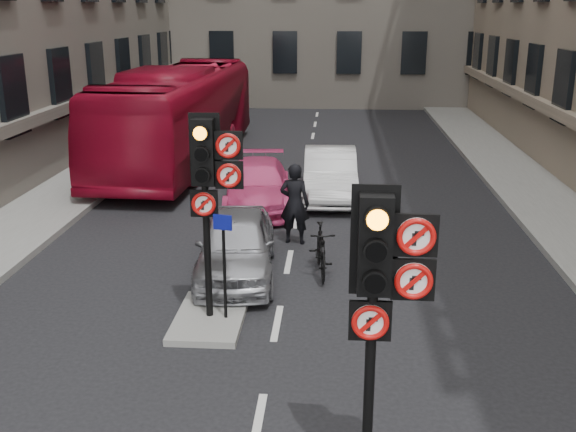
# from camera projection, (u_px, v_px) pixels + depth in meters

# --- Properties ---
(pavement_left) EXTENTS (3.00, 50.00, 0.16)m
(pavement_left) POSITION_uv_depth(u_px,v_px,m) (45.00, 201.00, 19.03)
(pavement_left) COLOR gray
(pavement_left) RESTS_ON ground
(pavement_right) EXTENTS (3.00, 50.00, 0.16)m
(pavement_right) POSITION_uv_depth(u_px,v_px,m) (566.00, 212.00, 18.06)
(pavement_right) COLOR gray
(pavement_right) RESTS_ON ground
(centre_island) EXTENTS (1.20, 2.00, 0.12)m
(centre_island) POSITION_uv_depth(u_px,v_px,m) (210.00, 318.00, 11.97)
(centre_island) COLOR gray
(centre_island) RESTS_ON ground
(signal_near) EXTENTS (0.91, 0.40, 3.58)m
(signal_near) POSITION_uv_depth(u_px,v_px,m) (382.00, 277.00, 7.22)
(signal_near) COLOR black
(signal_near) RESTS_ON ground
(signal_far) EXTENTS (0.91, 0.40, 3.58)m
(signal_far) POSITION_uv_depth(u_px,v_px,m) (210.00, 174.00, 11.17)
(signal_far) COLOR black
(signal_far) RESTS_ON centre_island
(car_silver) EXTENTS (1.90, 4.03, 1.33)m
(car_silver) POSITION_uv_depth(u_px,v_px,m) (236.00, 245.00, 13.86)
(car_silver) COLOR #97989E
(car_silver) RESTS_ON ground
(car_white) EXTENTS (1.60, 4.30, 1.41)m
(car_white) POSITION_uv_depth(u_px,v_px,m) (330.00, 174.00, 19.55)
(car_white) COLOR silver
(car_white) RESTS_ON ground
(car_pink) EXTENTS (2.10, 4.43, 1.25)m
(car_pink) POSITION_uv_depth(u_px,v_px,m) (258.00, 185.00, 18.65)
(car_pink) COLOR #DA407E
(car_pink) RESTS_ON ground
(bus_red) EXTENTS (3.39, 12.30, 3.39)m
(bus_red) POSITION_uv_depth(u_px,v_px,m) (180.00, 115.00, 23.58)
(bus_red) COLOR maroon
(bus_red) RESTS_ON ground
(motorcycle) EXTENTS (0.67, 1.78, 1.04)m
(motorcycle) POSITION_uv_depth(u_px,v_px,m) (321.00, 250.00, 13.96)
(motorcycle) COLOR black
(motorcycle) RESTS_ON ground
(motorcyclist) EXTENTS (0.76, 0.56, 1.92)m
(motorcyclist) POSITION_uv_depth(u_px,v_px,m) (295.00, 204.00, 15.68)
(motorcyclist) COLOR black
(motorcyclist) RESTS_ON ground
(info_sign) EXTENTS (0.33, 0.13, 1.90)m
(info_sign) POSITION_uv_depth(u_px,v_px,m) (224.00, 252.00, 11.48)
(info_sign) COLOR black
(info_sign) RESTS_ON centre_island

